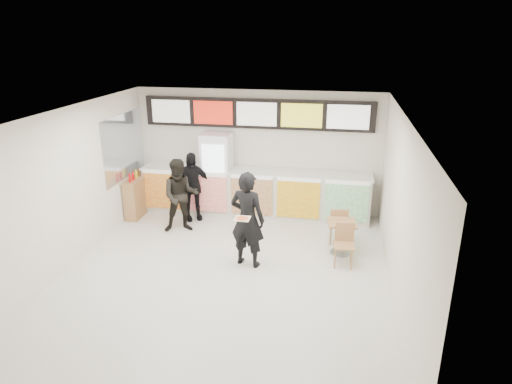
% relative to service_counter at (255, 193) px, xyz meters
% --- Properties ---
extents(floor, '(7.00, 7.00, 0.00)m').
position_rel_service_counter_xyz_m(floor, '(-0.00, -3.09, -0.57)').
color(floor, beige).
rests_on(floor, ground).
extents(ceiling, '(7.00, 7.00, 0.00)m').
position_rel_service_counter_xyz_m(ceiling, '(-0.00, -3.09, 2.43)').
color(ceiling, white).
rests_on(ceiling, wall_back).
extents(wall_back, '(6.00, 0.00, 6.00)m').
position_rel_service_counter_xyz_m(wall_back, '(-0.00, 0.41, 0.93)').
color(wall_back, silver).
rests_on(wall_back, floor).
extents(wall_left, '(0.00, 7.00, 7.00)m').
position_rel_service_counter_xyz_m(wall_left, '(-3.00, -3.09, 0.93)').
color(wall_left, silver).
rests_on(wall_left, floor).
extents(wall_right, '(0.00, 7.00, 7.00)m').
position_rel_service_counter_xyz_m(wall_right, '(3.00, -3.09, 0.93)').
color(wall_right, silver).
rests_on(wall_right, floor).
extents(service_counter, '(5.56, 0.77, 1.14)m').
position_rel_service_counter_xyz_m(service_counter, '(0.00, 0.00, 0.00)').
color(service_counter, silver).
rests_on(service_counter, floor).
extents(menu_board, '(5.50, 0.14, 0.70)m').
position_rel_service_counter_xyz_m(menu_board, '(0.00, 0.32, 1.88)').
color(menu_board, black).
rests_on(menu_board, wall_back).
extents(drinks_fridge, '(0.70, 0.67, 2.00)m').
position_rel_service_counter_xyz_m(drinks_fridge, '(-0.93, 0.02, 0.43)').
color(drinks_fridge, white).
rests_on(drinks_fridge, floor).
extents(mirror_panel, '(0.01, 2.00, 1.50)m').
position_rel_service_counter_xyz_m(mirror_panel, '(-2.99, -0.64, 1.18)').
color(mirror_panel, '#B2B7BF').
rests_on(mirror_panel, wall_left).
extents(customer_main, '(0.77, 0.60, 1.89)m').
position_rel_service_counter_xyz_m(customer_main, '(0.34, -2.51, 0.37)').
color(customer_main, black).
rests_on(customer_main, floor).
extents(customer_left, '(0.98, 0.87, 1.68)m').
position_rel_service_counter_xyz_m(customer_left, '(-1.44, -1.23, 0.27)').
color(customer_left, black).
rests_on(customer_left, floor).
extents(customer_mid, '(1.04, 0.83, 1.66)m').
position_rel_service_counter_xyz_m(customer_mid, '(-1.41, -0.54, 0.26)').
color(customer_mid, black).
rests_on(customer_mid, floor).
extents(pizza_slice, '(0.36, 0.36, 0.02)m').
position_rel_service_counter_xyz_m(pizza_slice, '(0.34, -2.96, 0.58)').
color(pizza_slice, beige).
rests_on(pizza_slice, customer_main).
extents(cafe_table, '(0.61, 1.44, 0.82)m').
position_rel_service_counter_xyz_m(cafe_table, '(2.11, -1.71, -0.09)').
color(cafe_table, '#A7724C').
rests_on(cafe_table, floor).
extents(condiment_ledge, '(0.34, 0.84, 1.12)m').
position_rel_service_counter_xyz_m(condiment_ledge, '(-2.82, -0.61, -0.09)').
color(condiment_ledge, '#A7724C').
rests_on(condiment_ledge, floor).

